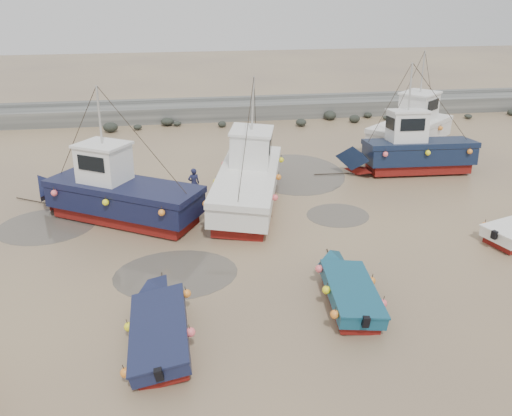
% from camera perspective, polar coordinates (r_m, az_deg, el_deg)
% --- Properties ---
extents(ground, '(120.00, 120.00, 0.00)m').
position_cam_1_polar(ground, '(20.79, 2.73, -5.70)').
color(ground, '#9F835B').
rests_on(ground, ground).
extents(seawall, '(60.00, 4.92, 1.50)m').
position_cam_1_polar(seawall, '(40.89, -2.79, 11.06)').
color(seawall, slate).
rests_on(seawall, ground).
extents(puddle_a, '(4.88, 4.88, 0.01)m').
position_cam_1_polar(puddle_a, '(19.98, -9.15, -7.43)').
color(puddle_a, '#4F493F').
rests_on(puddle_a, ground).
extents(puddle_b, '(3.06, 3.06, 0.01)m').
position_cam_1_polar(puddle_b, '(24.60, 9.33, -0.82)').
color(puddle_b, '#4F493F').
rests_on(puddle_b, ground).
extents(puddle_c, '(4.48, 4.48, 0.01)m').
position_cam_1_polar(puddle_c, '(25.24, -22.81, -1.89)').
color(puddle_c, '#4F493F').
rests_on(puddle_c, ground).
extents(puddle_d, '(5.68, 5.68, 0.01)m').
position_cam_1_polar(puddle_d, '(29.51, 4.54, 4.00)').
color(puddle_d, '#4F493F').
rests_on(puddle_d, ground).
extents(dinghy_1, '(2.30, 6.33, 1.43)m').
position_cam_1_polar(dinghy_1, '(16.62, -10.66, -12.91)').
color(dinghy_1, maroon).
rests_on(dinghy_1, ground).
extents(dinghy_2, '(2.25, 5.83, 1.43)m').
position_cam_1_polar(dinghy_2, '(18.29, 10.40, -8.89)').
color(dinghy_2, maroon).
rests_on(dinghy_2, ground).
extents(cabin_boat_0, '(9.78, 6.38, 6.22)m').
position_cam_1_polar(cabin_boat_0, '(24.42, -16.11, 1.70)').
color(cabin_boat_0, maroon).
rests_on(cabin_boat_0, ground).
extents(cabin_boat_1, '(4.92, 11.36, 6.22)m').
position_cam_1_polar(cabin_boat_1, '(25.40, -0.92, 3.60)').
color(cabin_boat_1, maroon).
rests_on(cabin_boat_1, ground).
extents(cabin_boat_2, '(9.39, 2.92, 6.22)m').
position_cam_1_polar(cabin_boat_2, '(30.45, 17.19, 6.34)').
color(cabin_boat_2, maroon).
rests_on(cabin_boat_2, ground).
extents(cabin_boat_3, '(8.50, 7.14, 6.22)m').
position_cam_1_polar(cabin_boat_3, '(35.21, 17.72, 8.75)').
color(cabin_boat_3, maroon).
rests_on(cabin_boat_3, ground).
extents(person, '(0.68, 0.52, 1.66)m').
position_cam_1_polar(person, '(26.32, -7.01, 1.13)').
color(person, '#1B1E3E').
rests_on(person, ground).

